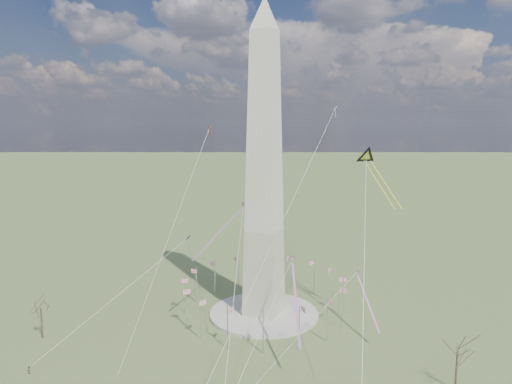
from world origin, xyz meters
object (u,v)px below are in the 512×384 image
at_px(person_west, 29,370).
at_px(kite_delta_black, 368,159).
at_px(washington_monument, 264,171).
at_px(tree_near, 458,348).

xyz_separation_m(person_west, kite_delta_black, (70.10, 71.78, 50.58)).
distance_m(washington_monument, tree_near, 72.72).
distance_m(washington_monument, person_west, 84.52).
bearing_deg(washington_monument, person_west, -125.05).
height_order(washington_monument, person_west, washington_monument).
height_order(tree_near, kite_delta_black, kite_delta_black).
bearing_deg(washington_monument, kite_delta_black, 25.64).
bearing_deg(tree_near, washington_monument, 159.87).
relative_size(tree_near, kite_delta_black, 0.79).
bearing_deg(tree_near, person_west, -160.00).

